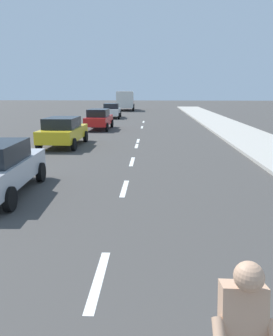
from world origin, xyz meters
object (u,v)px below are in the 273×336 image
at_px(parked_car_white, 112,110).
at_px(parked_car_red, 99,119).
at_px(parked_car_yellow, 63,131).
at_px(delivery_truck, 125,100).

bearing_deg(parked_car_white, parked_car_red, -90.48).
distance_m(parked_car_yellow, parked_car_white, 18.60).
bearing_deg(parked_car_red, parked_car_white, 92.66).
bearing_deg(parked_car_red, delivery_truck, 90.80).
height_order(parked_car_red, delivery_truck, delivery_truck).
distance_m(parked_car_red, parked_car_white, 10.78).
distance_m(parked_car_white, delivery_truck, 13.62).
relative_size(parked_car_yellow, delivery_truck, 0.68).
bearing_deg(parked_car_yellow, parked_car_white, 89.24).
distance_m(parked_car_yellow, delivery_truck, 32.21).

